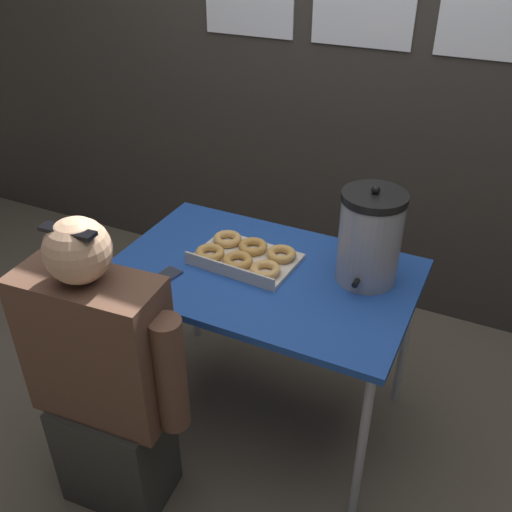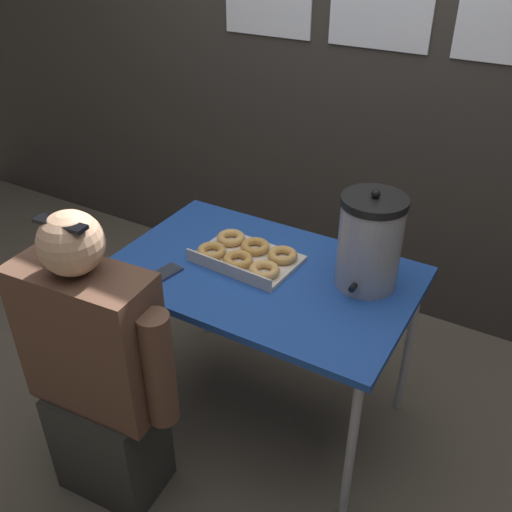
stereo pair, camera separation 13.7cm
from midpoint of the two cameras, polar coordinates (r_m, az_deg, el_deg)
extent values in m
plane|color=brown|center=(2.61, -1.02, -15.03)|extent=(12.00, 12.00, 0.00)
cube|color=#38332D|center=(2.81, 9.40, 22.34)|extent=(6.00, 0.10, 2.90)
cube|color=#1E479E|center=(2.14, -1.20, -1.88)|extent=(1.12, 0.72, 0.03)
cylinder|color=#ADADB2|center=(2.41, -15.77, -9.80)|extent=(0.03, 0.03, 0.70)
cylinder|color=#ADADB2|center=(2.03, 8.48, -18.66)|extent=(0.03, 0.03, 0.70)
cylinder|color=#ADADB2|center=(2.78, -7.71, -2.23)|extent=(0.03, 0.03, 0.70)
cylinder|color=#ADADB2|center=(2.47, 13.14, -8.13)|extent=(0.03, 0.03, 0.70)
cube|color=beige|center=(2.19, -2.81, -0.31)|extent=(0.40, 0.29, 0.02)
cube|color=beige|center=(2.08, -4.67, -1.36)|extent=(0.38, 0.03, 0.04)
torus|color=tan|center=(2.19, -6.43, 0.29)|extent=(0.15, 0.15, 0.03)
torus|color=#CE964A|center=(2.14, -3.69, -0.49)|extent=(0.16, 0.16, 0.03)
torus|color=#E6AE62|center=(2.08, -0.95, -1.42)|extent=(0.16, 0.16, 0.03)
torus|color=#E3AB5E|center=(2.27, -4.61, 1.68)|extent=(0.13, 0.13, 0.03)
torus|color=#CE9549|center=(2.22, -2.08, 0.93)|extent=(0.14, 0.14, 0.03)
torus|color=tan|center=(2.17, 0.74, 0.16)|extent=(0.16, 0.16, 0.03)
cylinder|color=#939399|center=(2.03, 9.39, 1.46)|extent=(0.22, 0.22, 0.32)
cylinder|color=black|center=(1.95, 9.83, 5.79)|extent=(0.23, 0.23, 0.03)
sphere|color=black|center=(1.94, 9.90, 6.51)|extent=(0.03, 0.03, 0.03)
cylinder|color=black|center=(1.99, 8.11, -2.58)|extent=(0.02, 0.06, 0.02)
cube|color=#2D334C|center=(2.12, -11.06, -2.19)|extent=(0.09, 0.15, 0.01)
cube|color=#2D333D|center=(2.12, -11.07, -2.07)|extent=(0.08, 0.13, 0.00)
cube|color=#33332D|center=(2.25, -15.55, -18.11)|extent=(0.39, 0.28, 0.45)
cube|color=brown|center=(1.91, -17.66, -8.72)|extent=(0.48, 0.24, 0.52)
sphere|color=tan|center=(1.71, -19.63, 0.47)|extent=(0.20, 0.20, 0.20)
cube|color=black|center=(1.66, -20.62, 2.31)|extent=(0.17, 0.06, 0.01)
cylinder|color=brown|center=(1.80, -10.79, -11.63)|extent=(0.10, 0.10, 0.42)
cylinder|color=brown|center=(2.08, -23.30, -7.20)|extent=(0.10, 0.10, 0.42)
camera|label=1|loc=(0.07, -91.87, -1.19)|focal=40.00mm
camera|label=2|loc=(0.07, 88.13, 1.19)|focal=40.00mm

